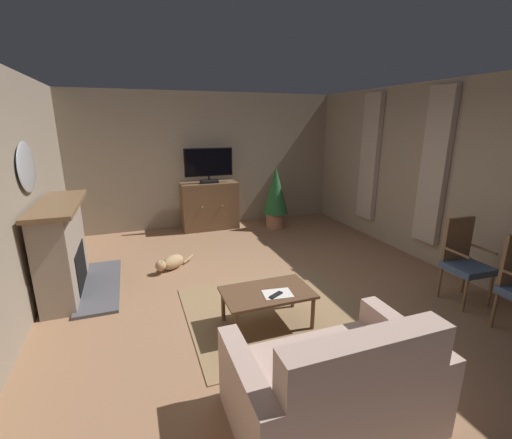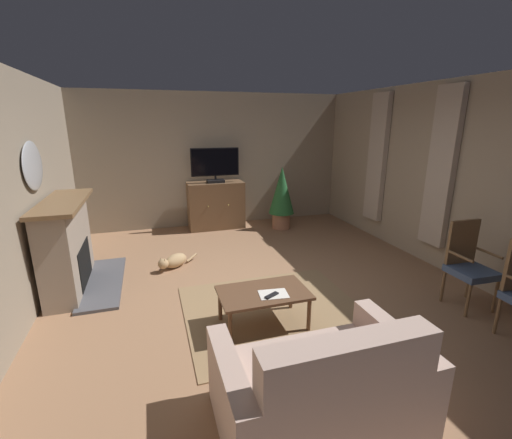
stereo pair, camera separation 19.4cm
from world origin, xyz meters
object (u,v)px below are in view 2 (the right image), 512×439
at_px(wall_mirror_oval, 33,166).
at_px(folded_newspaper, 273,294).
at_px(side_chair_far_end, 468,263).
at_px(cat, 174,261).
at_px(potted_plant_leafy_by_curtain, 282,195).
at_px(tv_remote, 272,296).
at_px(television, 215,164).
at_px(fireplace, 69,247).
at_px(tv_cabinet, 216,206).
at_px(coffee_table, 263,295).
at_px(sofa_floral, 322,389).

relative_size(wall_mirror_oval, folded_newspaper, 2.56).
distance_m(side_chair_far_end, cat, 3.95).
bearing_deg(potted_plant_leafy_by_curtain, side_chair_far_end, -74.95).
bearing_deg(tv_remote, television, 59.13).
bearing_deg(fireplace, tv_cabinet, 42.05).
distance_m(tv_cabinet, television, 0.88).
bearing_deg(fireplace, folded_newspaper, -37.84).
height_order(wall_mirror_oval, coffee_table, wall_mirror_oval).
height_order(tv_cabinet, coffee_table, tv_cabinet).
bearing_deg(side_chair_far_end, folded_newspaper, 175.59).
bearing_deg(tv_remote, sofa_floral, -120.94).
height_order(tv_remote, folded_newspaper, tv_remote).
relative_size(coffee_table, side_chair_far_end, 0.92).
bearing_deg(side_chair_far_end, coffee_table, 173.57).
height_order(tv_cabinet, side_chair_far_end, side_chair_far_end).
xyz_separation_m(tv_cabinet, side_chair_far_end, (2.26, -4.04, 0.08)).
xyz_separation_m(coffee_table, cat, (-0.81, 1.88, -0.26)).
distance_m(fireplace, coffee_table, 2.71).
relative_size(fireplace, potted_plant_leafy_by_curtain, 1.27).
relative_size(television, sofa_floral, 0.66).
distance_m(television, potted_plant_leafy_by_curtain, 1.48).
distance_m(folded_newspaper, potted_plant_leafy_by_curtain, 3.72).
relative_size(fireplace, coffee_table, 1.71).
bearing_deg(potted_plant_leafy_by_curtain, folded_newspaper, -112.65).
xyz_separation_m(folded_newspaper, potted_plant_leafy_by_curtain, (1.43, 3.42, 0.30)).
bearing_deg(fireplace, side_chair_far_end, -22.49).
height_order(television, potted_plant_leafy_by_curtain, television).
relative_size(wall_mirror_oval, potted_plant_leafy_by_curtain, 0.60).
height_order(fireplace, folded_newspaper, fireplace).
bearing_deg(tv_remote, wall_mirror_oval, 115.80).
distance_m(tv_remote, potted_plant_leafy_by_curtain, 3.76).
bearing_deg(television, sofa_floral, -92.57).
distance_m(television, side_chair_far_end, 4.65).
xyz_separation_m(side_chair_far_end, potted_plant_leafy_by_curtain, (-0.97, 3.60, 0.17)).
distance_m(fireplace, television, 3.24).
height_order(potted_plant_leafy_by_curtain, cat, potted_plant_leafy_by_curtain).
height_order(sofa_floral, potted_plant_leafy_by_curtain, potted_plant_leafy_by_curtain).
bearing_deg(fireplace, tv_remote, -38.84).
distance_m(tv_cabinet, side_chair_far_end, 4.63).
relative_size(wall_mirror_oval, coffee_table, 0.80).
distance_m(tv_remote, sofa_floral, 1.23).
bearing_deg(sofa_floral, potted_plant_leafy_by_curtain, 72.04).
xyz_separation_m(wall_mirror_oval, tv_cabinet, (2.61, 2.13, -1.18)).
distance_m(coffee_table, folded_newspaper, 0.13).
xyz_separation_m(folded_newspaper, side_chair_far_end, (2.40, -0.18, 0.12)).
bearing_deg(tv_remote, fireplace, 112.84).
bearing_deg(fireplace, television, 41.33).
distance_m(wall_mirror_oval, side_chair_far_end, 5.35).
bearing_deg(side_chair_far_end, tv_cabinet, 119.17).
relative_size(coffee_table, tv_remote, 5.62).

